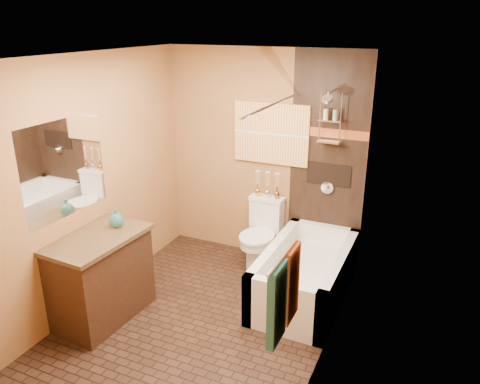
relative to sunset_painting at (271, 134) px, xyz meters
The scene contains 23 objects.
floor 2.14m from the sunset_painting, 94.19° to the right, with size 3.00×3.00×0.00m, color black.
wall_left 1.99m from the sunset_painting, 131.57° to the right, with size 0.02×3.00×2.50m, color #A3733F.
wall_right 1.86m from the sunset_painting, 53.49° to the right, with size 0.02×3.00×2.50m, color #A3733F.
wall_back 0.32m from the sunset_painting, 166.98° to the left, with size 2.40×0.02×2.50m, color #A3733F.
wall_front 2.99m from the sunset_painting, 92.08° to the right, with size 2.40×0.02×2.50m, color #A3733F.
ceiling 1.76m from the sunset_painting, 94.19° to the right, with size 3.00×3.00×0.00m, color silver.
alcove_tile_back 0.73m from the sunset_painting, ahead, with size 0.85×0.01×2.50m, color black.
alcove_tile_right 1.33m from the sunset_painting, 33.88° to the right, with size 0.01×1.50×2.50m, color black.
mosaic_band_back 0.67m from the sunset_painting, ahead, with size 0.85×0.01×0.10m, color #9B2E1C.
mosaic_band_right 1.29m from the sunset_painting, 34.12° to the right, with size 0.01×1.50×0.10m, color #9B2E1C.
alcove_niche 0.80m from the sunset_painting, ahead, with size 0.50×0.01×0.25m, color black.
shower_fixtures 0.71m from the sunset_painting, ahead, with size 0.24×0.33×1.16m.
curtain_rod 0.91m from the sunset_painting, 68.07° to the right, with size 0.03×0.03×1.55m, color silver.
towel_bar 2.73m from the sunset_painting, 67.58° to the right, with size 0.02×0.02×0.55m, color silver.
towel_teal 2.88m from the sunset_painting, 68.39° to the right, with size 0.05×0.22×0.52m, color #1D5863.
towel_rust 2.64m from the sunset_painting, 66.29° to the right, with size 0.05×0.22×0.52m, color #9A411C.
sunset_painting is the anchor object (origin of this frame).
vanity_mirror 2.27m from the sunset_painting, 124.74° to the right, with size 0.01×1.00×0.90m, color white.
bathtub 1.66m from the sunset_painting, 46.34° to the right, with size 0.80×1.50×0.55m.
toilet 1.17m from the sunset_painting, 90.00° to the right, with size 0.41×0.61×0.80m.
vanity 2.41m from the sunset_painting, 118.92° to the right, with size 0.66×1.02×0.87m.
teal_bottle 1.98m from the sunset_painting, 121.40° to the right, with size 0.14×0.14×0.23m, color #287877, non-canonical shape.
bud_vases 0.59m from the sunset_painting, 90.00° to the right, with size 0.31×0.07×0.31m.
Camera 1 is at (1.94, -3.44, 2.78)m, focal length 35.00 mm.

